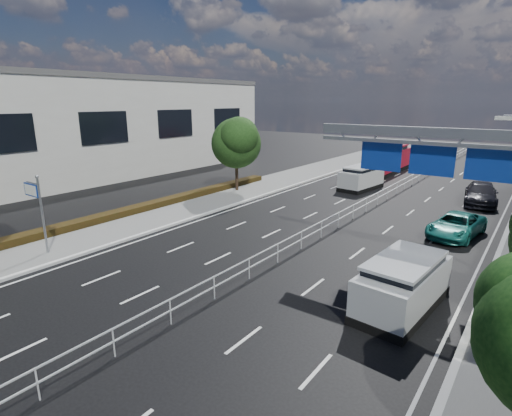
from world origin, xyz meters
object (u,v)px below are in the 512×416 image
Objects in this scene: parked_car_dark at (481,194)px; toilet_sign at (36,200)px; white_minivan at (361,178)px; parked_car_teal at (456,225)px; near_car_dark at (428,146)px; pedestrian_a at (499,303)px; overhead_gantry at (449,156)px; silver_minivan at (403,284)px; red_bus at (388,159)px; near_car_silver at (385,164)px.

toilet_sign is at bearing -131.77° from parked_car_dark.
white_minivan is 13.57m from parked_car_teal.
parked_car_dark is at bearing 114.54° from near_car_dark.
pedestrian_a reaches higher than parked_car_dark.
overhead_gantry is 6.77m from pedestrian_a.
parked_car_teal is (-0.00, 10.79, -0.35)m from silver_minivan.
silver_minivan is (12.15, -54.52, 0.30)m from near_car_dark.
toilet_sign is 0.82× the size of silver_minivan.
pedestrian_a is at bearing -52.93° from overhead_gantry.
white_minivan is at bearing 174.63° from parked_car_dark.
overhead_gantry is 28.50m from red_bus.
toilet_sign is 31.40m from parked_car_dark.
overhead_gantry is 1.02× the size of red_bus.
near_car_silver is 0.98× the size of near_car_dark.
parked_car_teal is 9.82m from parked_car_dark.
white_minivan is (-10.04, 15.53, -4.54)m from overhead_gantry.
near_car_silver is at bearing 114.89° from silver_minivan.
toilet_sign reaches higher than pedestrian_a.
white_minivan is at bearing 120.88° from silver_minivan.
silver_minivan is at bearing -97.91° from parked_car_dark.
toilet_sign is 21.64m from pedestrian_a.
overhead_gantry is 2.26× the size of near_car_dark.
overhead_gantry is 7.87m from parked_car_teal.
parked_car_dark reaches higher than near_car_silver.
white_minivan reaches higher than parked_car_dark.
parked_car_teal is (9.80, -9.38, -0.36)m from white_minivan.
parked_car_teal is 0.89× the size of parked_car_dark.
parked_car_dark is at bearing 56.14° from toilet_sign.
parked_car_dark is (12.15, -33.92, 0.07)m from near_car_dark.
near_car_silver is 0.88× the size of parked_car_teal.
white_minivan is at bearing -99.26° from pedestrian_a.
parked_car_teal is (17.45, 16.20, -2.24)m from toilet_sign.
red_bus reaches higher than silver_minivan.
silver_minivan is at bearing -30.35° from pedestrian_a.
toilet_sign is at bearing -157.82° from silver_minivan.
toilet_sign reaches higher than near_car_dark.
pedestrian_a reaches higher than near_car_silver.
near_car_dark is at bearing -117.10° from pedestrian_a.
parked_car_dark is at bearing 142.34° from near_car_silver.
red_bus is 1.36m from near_car_silver.
near_car_dark is at bearing 84.94° from toilet_sign.
overhead_gantry is 1.94× the size of silver_minivan.
near_car_silver is at bearing 96.64° from near_car_dark.
red_bus is (-1.02, 10.42, 0.50)m from white_minivan.
red_bus is 2.25× the size of near_car_silver.
parked_car_teal is at bearing 92.23° from overhead_gantry.
near_car_dark is at bearing 92.86° from red_bus.
silver_minivan is 3.25× the size of pedestrian_a.
pedestrian_a is at bearing 110.76° from near_car_dark.
toilet_sign is at bearing -129.42° from parked_car_teal.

